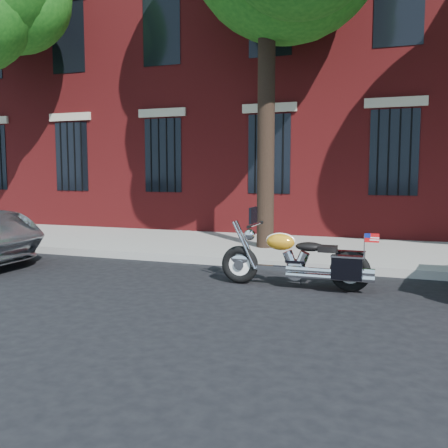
% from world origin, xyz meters
% --- Properties ---
extents(ground, '(120.00, 120.00, 0.00)m').
position_xyz_m(ground, '(0.00, 0.00, 0.00)').
color(ground, black).
rests_on(ground, ground).
extents(curb, '(40.00, 0.16, 0.15)m').
position_xyz_m(curb, '(0.00, 1.38, 0.07)').
color(curb, gray).
rests_on(curb, ground).
extents(sidewalk, '(40.00, 3.60, 0.15)m').
position_xyz_m(sidewalk, '(0.00, 3.26, 0.07)').
color(sidewalk, gray).
rests_on(sidewalk, ground).
extents(building, '(26.00, 10.08, 12.00)m').
position_xyz_m(building, '(0.00, 10.06, 6.00)').
color(building, maroon).
rests_on(building, ground).
extents(motorcycle, '(2.38, 0.69, 1.20)m').
position_xyz_m(motorcycle, '(1.85, 0.00, 0.41)').
color(motorcycle, black).
rests_on(motorcycle, ground).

